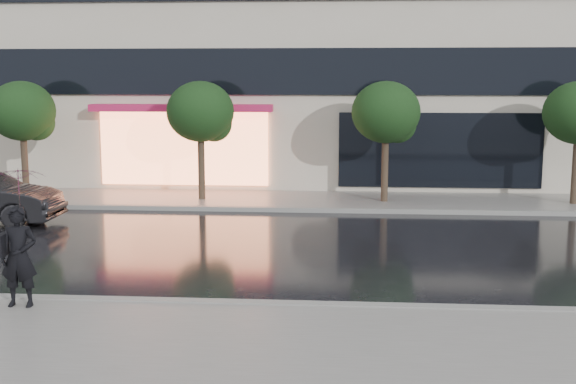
# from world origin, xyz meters

# --- Properties ---
(ground) EXTENTS (120.00, 120.00, 0.00)m
(ground) POSITION_xyz_m (0.00, 0.00, 0.00)
(ground) COLOR black
(ground) RESTS_ON ground
(sidewalk_near) EXTENTS (60.00, 4.50, 0.12)m
(sidewalk_near) POSITION_xyz_m (0.00, -3.25, 0.06)
(sidewalk_near) COLOR slate
(sidewalk_near) RESTS_ON ground
(sidewalk_far) EXTENTS (60.00, 3.50, 0.12)m
(sidewalk_far) POSITION_xyz_m (0.00, 10.25, 0.06)
(sidewalk_far) COLOR slate
(sidewalk_far) RESTS_ON ground
(curb_near) EXTENTS (60.00, 0.25, 0.14)m
(curb_near) POSITION_xyz_m (0.00, -1.00, 0.07)
(curb_near) COLOR gray
(curb_near) RESTS_ON ground
(curb_far) EXTENTS (60.00, 0.25, 0.14)m
(curb_far) POSITION_xyz_m (0.00, 8.50, 0.07)
(curb_far) COLOR gray
(curb_far) RESTS_ON ground
(tree_far_west) EXTENTS (2.20, 2.20, 3.99)m
(tree_far_west) POSITION_xyz_m (-8.94, 10.03, 2.92)
(tree_far_west) COLOR #33261C
(tree_far_west) RESTS_ON ground
(tree_mid_west) EXTENTS (2.20, 2.20, 3.99)m
(tree_mid_west) POSITION_xyz_m (-2.94, 10.03, 2.92)
(tree_mid_west) COLOR #33261C
(tree_mid_west) RESTS_ON ground
(tree_mid_east) EXTENTS (2.20, 2.20, 3.99)m
(tree_mid_east) POSITION_xyz_m (3.06, 10.03, 2.92)
(tree_mid_east) COLOR #33261C
(tree_mid_east) RESTS_ON ground
(pedestrian_with_umbrella) EXTENTS (0.95, 0.96, 2.44)m
(pedestrian_with_umbrella) POSITION_xyz_m (-3.92, -1.50, 1.67)
(pedestrian_with_umbrella) COLOR black
(pedestrian_with_umbrella) RESTS_ON sidewalk_near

